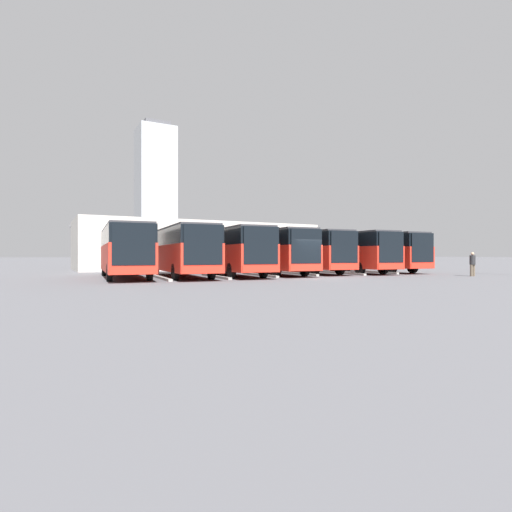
{
  "coord_description": "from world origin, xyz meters",
  "views": [
    {
      "loc": [
        15.48,
        20.85,
        1.48
      ],
      "look_at": [
        1.22,
        -5.6,
        1.42
      ],
      "focal_mm": 28.0,
      "sensor_mm": 36.0,
      "label": 1
    }
  ],
  "objects_px": {
    "bus_2": "(304,251)",
    "bus_3": "(269,250)",
    "bus_1": "(345,251)",
    "bus_4": "(230,250)",
    "bus_6": "(124,250)",
    "bus_0": "(374,251)",
    "pedestrian": "(472,263)",
    "bus_5": "(181,250)"
  },
  "relations": [
    {
      "from": "bus_0",
      "to": "bus_3",
      "type": "relative_size",
      "value": 1.0
    },
    {
      "from": "bus_3",
      "to": "bus_0",
      "type": "bearing_deg",
      "value": -175.92
    },
    {
      "from": "bus_6",
      "to": "bus_5",
      "type": "bearing_deg",
      "value": 173.42
    },
    {
      "from": "bus_0",
      "to": "bus_2",
      "type": "xyz_separation_m",
      "value": [
        7.14,
        -0.67,
        0.0
      ]
    },
    {
      "from": "bus_4",
      "to": "bus_0",
      "type": "bearing_deg",
      "value": -173.88
    },
    {
      "from": "bus_1",
      "to": "bus_5",
      "type": "bearing_deg",
      "value": 4.83
    },
    {
      "from": "bus_2",
      "to": "bus_3",
      "type": "distance_m",
      "value": 3.6
    },
    {
      "from": "bus_1",
      "to": "bus_3",
      "type": "distance_m",
      "value": 7.15
    },
    {
      "from": "bus_1",
      "to": "bus_4",
      "type": "height_order",
      "value": "same"
    },
    {
      "from": "bus_1",
      "to": "bus_4",
      "type": "relative_size",
      "value": 1.0
    },
    {
      "from": "bus_1",
      "to": "bus_5",
      "type": "xyz_separation_m",
      "value": [
        14.27,
        -0.09,
        0.0
      ]
    },
    {
      "from": "bus_0",
      "to": "bus_6",
      "type": "distance_m",
      "value": 21.42
    },
    {
      "from": "bus_3",
      "to": "bus_5",
      "type": "distance_m",
      "value": 7.14
    },
    {
      "from": "bus_4",
      "to": "pedestrian",
      "type": "distance_m",
      "value": 17.16
    },
    {
      "from": "bus_0",
      "to": "pedestrian",
      "type": "bearing_deg",
      "value": 98.37
    },
    {
      "from": "bus_4",
      "to": "pedestrian",
      "type": "height_order",
      "value": "bus_4"
    },
    {
      "from": "pedestrian",
      "to": "bus_5",
      "type": "bearing_deg",
      "value": 160.23
    },
    {
      "from": "bus_2",
      "to": "bus_5",
      "type": "relative_size",
      "value": 1.0
    },
    {
      "from": "bus_3",
      "to": "pedestrian",
      "type": "xyz_separation_m",
      "value": [
        -11.2,
        9.12,
        -0.93
      ]
    },
    {
      "from": "bus_0",
      "to": "bus_1",
      "type": "distance_m",
      "value": 3.57
    },
    {
      "from": "bus_1",
      "to": "bus_5",
      "type": "relative_size",
      "value": 1.0
    },
    {
      "from": "bus_2",
      "to": "bus_6",
      "type": "height_order",
      "value": "same"
    },
    {
      "from": "bus_6",
      "to": "bus_2",
      "type": "bearing_deg",
      "value": -174.6
    },
    {
      "from": "bus_2",
      "to": "pedestrian",
      "type": "xyz_separation_m",
      "value": [
        -7.64,
        9.59,
        -0.93
      ]
    },
    {
      "from": "bus_1",
      "to": "bus_4",
      "type": "distance_m",
      "value": 10.71
    },
    {
      "from": "bus_2",
      "to": "pedestrian",
      "type": "distance_m",
      "value": 12.29
    },
    {
      "from": "bus_0",
      "to": "bus_5",
      "type": "xyz_separation_m",
      "value": [
        17.84,
        0.13,
        0.0
      ]
    },
    {
      "from": "bus_4",
      "to": "bus_6",
      "type": "xyz_separation_m",
      "value": [
        7.14,
        -0.85,
        0.0
      ]
    },
    {
      "from": "bus_0",
      "to": "bus_5",
      "type": "bearing_deg",
      "value": 5.58
    },
    {
      "from": "bus_0",
      "to": "bus_2",
      "type": "height_order",
      "value": "same"
    },
    {
      "from": "bus_1",
      "to": "bus_2",
      "type": "height_order",
      "value": "same"
    },
    {
      "from": "bus_0",
      "to": "bus_5",
      "type": "height_order",
      "value": "same"
    },
    {
      "from": "bus_1",
      "to": "pedestrian",
      "type": "height_order",
      "value": "bus_1"
    },
    {
      "from": "bus_2",
      "to": "bus_5",
      "type": "xyz_separation_m",
      "value": [
        10.71,
        0.8,
        0.0
      ]
    },
    {
      "from": "bus_0",
      "to": "bus_3",
      "type": "distance_m",
      "value": 10.71
    },
    {
      "from": "bus_4",
      "to": "bus_3",
      "type": "bearing_deg",
      "value": -167.79
    },
    {
      "from": "bus_0",
      "to": "bus_4",
      "type": "height_order",
      "value": "same"
    },
    {
      "from": "bus_0",
      "to": "bus_6",
      "type": "relative_size",
      "value": 1.0
    },
    {
      "from": "bus_3",
      "to": "bus_5",
      "type": "xyz_separation_m",
      "value": [
        7.14,
        0.33,
        0.0
      ]
    },
    {
      "from": "bus_6",
      "to": "pedestrian",
      "type": "height_order",
      "value": "bus_6"
    },
    {
      "from": "bus_3",
      "to": "bus_4",
      "type": "distance_m",
      "value": 3.6
    },
    {
      "from": "bus_2",
      "to": "bus_4",
      "type": "bearing_deg",
      "value": 12.42
    }
  ]
}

